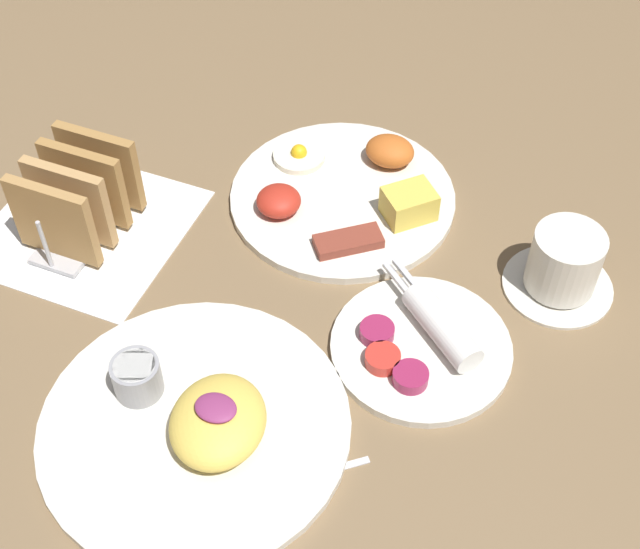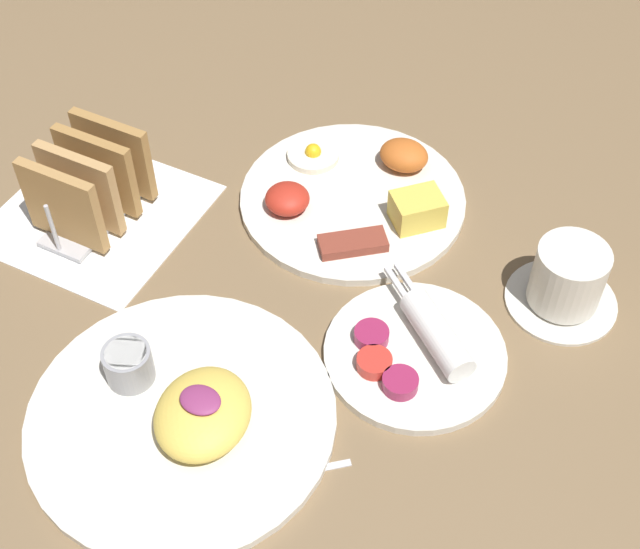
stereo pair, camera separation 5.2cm
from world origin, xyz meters
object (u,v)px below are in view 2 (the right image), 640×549
plate_condiments (416,351)px  coffee_cup (567,280)px  toast_rack (90,183)px  plate_foreground (183,412)px  plate_breakfast (356,195)px

plate_condiments → coffee_cup: bearing=51.1°
plate_condiments → toast_rack: 0.42m
plate_foreground → coffee_cup: size_ratio=2.50×
coffee_cup → toast_rack: bearing=-167.4°
toast_rack → coffee_cup: bearing=12.6°
plate_breakfast → plate_foreground: (-0.02, -0.35, 0.00)m
plate_breakfast → coffee_cup: coffee_cup is taller
plate_condiments → plate_foreground: plate_foreground is taller
plate_breakfast → plate_foreground: size_ratio=0.89×
plate_condiments → coffee_cup: 0.18m
plate_foreground → toast_rack: size_ratio=2.03×
plate_breakfast → plate_foreground: bearing=-92.8°
toast_rack → coffee_cup: size_ratio=1.23×
plate_breakfast → plate_condiments: (0.15, -0.18, -0.00)m
plate_breakfast → toast_rack: bearing=-148.6°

